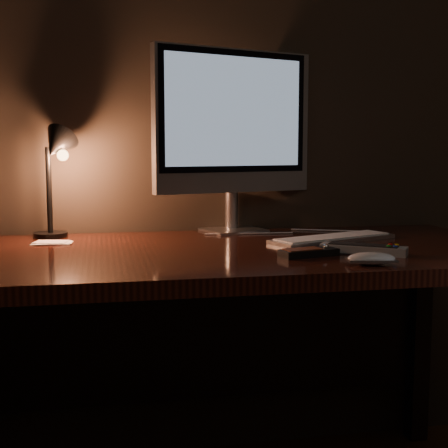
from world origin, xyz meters
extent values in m
cube|color=#2E251D|center=(0.00, 2.26, 1.35)|extent=(4.00, 0.02, 2.70)
cube|color=#35130C|center=(0.00, 1.85, 0.73)|extent=(1.60, 0.75, 0.04)
cube|color=black|center=(0.75, 2.18, 0.35)|extent=(0.06, 0.06, 0.71)
cube|color=black|center=(0.00, 2.20, 0.45)|extent=(1.48, 0.02, 0.51)
cube|color=silver|center=(0.09, 2.19, 0.75)|extent=(0.22, 0.20, 0.01)
cylinder|color=silver|center=(0.09, 2.22, 0.82)|extent=(0.05, 0.05, 0.12)
cube|color=silver|center=(0.09, 2.19, 1.10)|extent=(0.53, 0.19, 0.44)
cube|color=black|center=(0.09, 2.17, 1.13)|extent=(0.49, 0.15, 0.37)
cube|color=#93ABC9|center=(0.09, 2.16, 1.13)|extent=(0.45, 0.14, 0.33)
cube|color=silver|center=(0.33, 1.93, 0.76)|extent=(0.41, 0.24, 0.01)
cube|color=black|center=(0.26, 1.79, 0.75)|extent=(0.25, 0.22, 0.00)
ellipsoid|color=white|center=(0.28, 1.55, 0.76)|extent=(0.12, 0.08, 0.02)
cube|color=black|center=(0.18, 1.69, 0.76)|extent=(0.16, 0.09, 0.02)
cube|color=maroon|center=(0.18, 1.69, 0.77)|extent=(0.10, 0.07, 0.00)
sphere|color=silver|center=(0.18, 1.69, 0.77)|extent=(0.02, 0.02, 0.02)
cube|color=gray|center=(0.32, 1.70, 0.76)|extent=(0.20, 0.17, 0.02)
cube|color=black|center=(0.32, 1.70, 0.77)|extent=(0.16, 0.13, 0.00)
cylinder|color=red|center=(0.32, 1.70, 0.78)|extent=(0.01, 0.01, 0.00)
cylinder|color=#0C8C19|center=(0.32, 1.70, 0.78)|extent=(0.01, 0.01, 0.00)
cylinder|color=gold|center=(0.32, 1.70, 0.78)|extent=(0.01, 0.01, 0.00)
cylinder|color=#1433BF|center=(0.32, 1.70, 0.78)|extent=(0.01, 0.01, 0.00)
cube|color=white|center=(-0.46, 2.03, 0.75)|extent=(0.11, 0.08, 0.01)
cylinder|color=black|center=(-0.47, 2.16, 0.76)|extent=(0.11, 0.11, 0.01)
cylinder|color=black|center=(-0.47, 2.16, 0.89)|extent=(0.02, 0.02, 0.25)
cone|color=black|center=(-0.44, 2.12, 1.02)|extent=(0.16, 0.16, 0.13)
sphere|color=#FFB266|center=(-0.42, 2.11, 0.99)|extent=(0.03, 0.03, 0.03)
cylinder|color=white|center=(0.26, 2.11, 0.75)|extent=(0.51, 0.15, 0.00)
camera|label=1|loc=(-0.32, 0.26, 1.01)|focal=50.00mm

